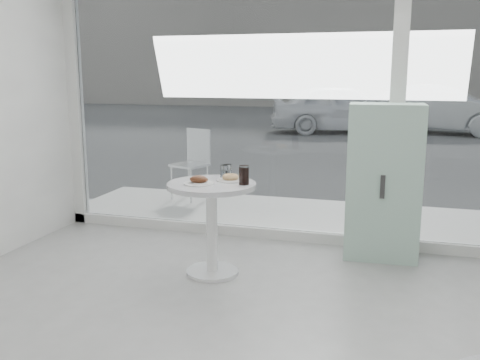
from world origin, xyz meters
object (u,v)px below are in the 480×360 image
(car_silver, at_px, (440,109))
(water_tumbler_a, at_px, (224,172))
(main_table, at_px, (212,209))
(car_white, at_px, (343,108))
(cola_glass, at_px, (244,175))
(plate_fritter, at_px, (199,181))
(plate_donut, at_px, (230,178))
(water_tumbler_b, at_px, (228,172))
(patio_chair, at_px, (193,159))
(mint_cabinet, at_px, (383,182))

(car_silver, distance_m, water_tumbler_a, 11.80)
(main_table, height_order, car_white, car_white)
(main_table, bearing_deg, cola_glass, 3.37)
(plate_fritter, xyz_separation_m, plate_donut, (0.20, 0.20, -0.01))
(car_white, height_order, plate_donut, car_white)
(car_white, distance_m, cola_glass, 11.17)
(plate_fritter, xyz_separation_m, cola_glass, (0.35, 0.09, 0.05))
(car_white, xyz_separation_m, car_silver, (2.58, 0.58, -0.01))
(main_table, xyz_separation_m, water_tumbler_b, (0.06, 0.25, 0.27))
(car_silver, distance_m, cola_glass, 11.96)
(car_white, relative_size, water_tumbler_a, 36.10)
(water_tumbler_a, xyz_separation_m, cola_glass, (0.24, -0.21, 0.03))
(patio_chair, bearing_deg, water_tumbler_b, -41.47)
(main_table, height_order, plate_donut, plate_donut)
(patio_chair, height_order, plate_fritter, patio_chair)
(water_tumbler_a, bearing_deg, car_white, 90.75)
(mint_cabinet, height_order, water_tumbler_b, mint_cabinet)
(car_white, bearing_deg, water_tumbler_b, 166.37)
(main_table, xyz_separation_m, water_tumbler_a, (0.03, 0.23, 0.27))
(main_table, distance_m, car_white, 11.18)
(main_table, bearing_deg, plate_fritter, -136.67)
(patio_chair, bearing_deg, car_white, 103.59)
(water_tumbler_a, distance_m, cola_glass, 0.32)
(water_tumbler_b, bearing_deg, patio_chair, 118.69)
(car_silver, distance_m, plate_fritter, 12.11)
(mint_cabinet, xyz_separation_m, car_silver, (1.15, 10.92, -0.03))
(car_silver, bearing_deg, car_white, 115.73)
(patio_chair, bearing_deg, cola_glass, -39.92)
(mint_cabinet, bearing_deg, plate_donut, -152.08)
(mint_cabinet, bearing_deg, car_silver, 80.90)
(plate_fritter, distance_m, cola_glass, 0.36)
(car_silver, relative_size, water_tumbler_a, 36.62)
(main_table, relative_size, cola_glass, 5.03)
(car_white, relative_size, water_tumbler_b, 34.61)
(car_white, relative_size, car_silver, 0.99)
(car_white, xyz_separation_m, cola_glass, (0.38, -11.17, 0.17))
(main_table, relative_size, mint_cabinet, 0.56)
(patio_chair, distance_m, plate_donut, 2.52)
(plate_donut, bearing_deg, car_white, 91.20)
(car_silver, height_order, plate_fritter, car_silver)
(plate_fritter, height_order, water_tumbler_a, water_tumbler_a)
(patio_chair, height_order, water_tumbler_a, patio_chair)
(patio_chair, bearing_deg, plate_fritter, -47.51)
(car_silver, xyz_separation_m, plate_fritter, (-2.55, -11.84, 0.13))
(mint_cabinet, bearing_deg, cola_glass, -144.85)
(patio_chair, bearing_deg, car_silver, 89.22)
(plate_donut, bearing_deg, water_tumbler_a, 130.33)
(mint_cabinet, distance_m, car_white, 10.44)
(car_white, bearing_deg, cola_glass, 167.43)
(mint_cabinet, distance_m, cola_glass, 1.35)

